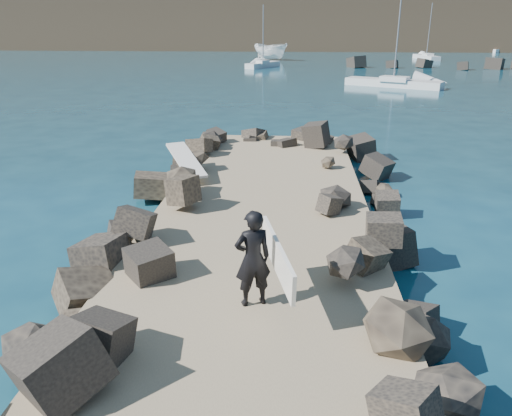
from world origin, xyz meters
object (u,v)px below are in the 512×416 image
(surfboard_resting, at_px, (186,163))
(boat_imported, at_px, (271,51))
(sailboat_d, at_px, (426,57))
(surfer_with_board, at_px, (256,258))

(surfboard_resting, bearing_deg, boat_imported, 61.46)
(surfboard_resting, height_order, boat_imported, boat_imported)
(boat_imported, bearing_deg, sailboat_d, -38.76)
(surfer_with_board, height_order, sailboat_d, sailboat_d)
(surfboard_resting, xyz_separation_m, surfer_with_board, (3.04, -8.11, 0.50))
(boat_imported, xyz_separation_m, sailboat_d, (24.11, 3.23, -0.95))
(surfer_with_board, xyz_separation_m, sailboat_d, (20.80, 74.66, -1.20))
(surfboard_resting, relative_size, surfer_with_board, 1.18)
(sailboat_d, bearing_deg, surfboard_resting, -109.71)
(sailboat_d, bearing_deg, surfer_with_board, -105.57)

